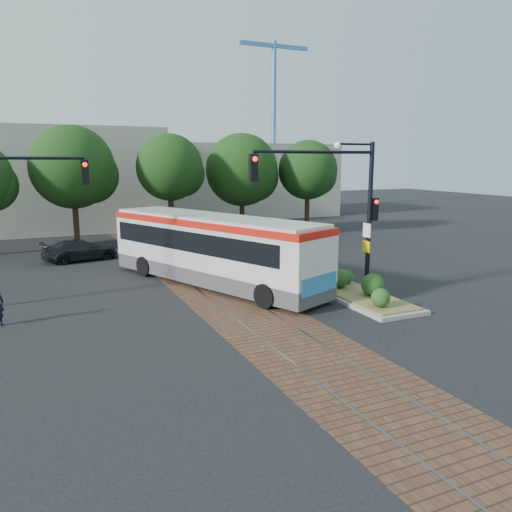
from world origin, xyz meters
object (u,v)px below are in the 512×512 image
Objects in this scene: signal_pole_main at (344,197)px; parked_car at (80,250)px; traffic_island at (362,292)px; city_bus at (212,247)px.

parked_car is (-8.60, 12.91, -3.57)m from signal_pole_main.
parked_car reaches higher than traffic_island.
signal_pole_main is 15.92m from parked_car.
city_bus reaches higher than parked_car.
parked_car is at bearing 123.67° from signal_pole_main.
signal_pole_main reaches higher than traffic_island.
traffic_island is at bearing -155.69° from parked_car.
parked_car is at bearing 126.32° from traffic_island.
signal_pole_main reaches higher than parked_car.
city_bus is 6.47m from signal_pole_main.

